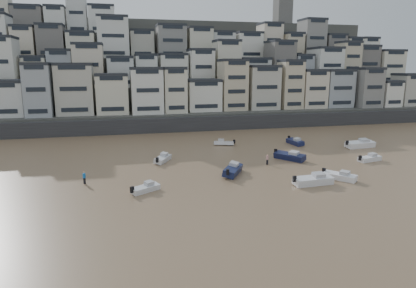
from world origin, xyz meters
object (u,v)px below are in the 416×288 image
object	(u,v)px
boat_c	(233,169)
boat_i	(295,141)
boat_a	(313,179)
boat_b	(340,175)
boat_d	(370,157)
boat_h	(224,142)
person_blue	(84,178)
boat_j	(146,187)
boat_g	(360,143)
boat_f	(163,158)
boat_e	(290,155)
person_pink	(267,159)

from	to	relation	value
boat_c	boat_i	distance (m)	25.70
boat_a	boat_c	xyz separation A→B (m)	(-9.10, 7.33, -0.01)
boat_b	boat_d	xyz separation A→B (m)	(10.90, 8.07, -0.02)
boat_h	person_blue	distance (m)	32.39
boat_j	boat_g	bearing A→B (deg)	-10.68
boat_f	boat_g	bearing A→B (deg)	-58.31
boat_b	boat_i	size ratio (longest dim) A/B	0.94
boat_c	boat_f	bearing A→B (deg)	75.21
boat_b	boat_h	distance (m)	28.09
boat_e	boat_f	world-z (taller)	boat_e
boat_c	boat_j	world-z (taller)	boat_c
boat_e	boat_g	bearing A→B (deg)	72.97
boat_d	boat_e	xyz separation A→B (m)	(-12.76, 4.08, 0.15)
person_blue	boat_h	bearing A→B (deg)	37.78
boat_a	boat_f	bearing A→B (deg)	134.00
boat_g	boat_c	bearing A→B (deg)	-163.96
boat_f	boat_i	world-z (taller)	boat_i
boat_h	boat_c	bearing A→B (deg)	100.49
boat_d	boat_e	world-z (taller)	boat_e
boat_b	boat_j	world-z (taller)	boat_b
boat_e	boat_f	bearing A→B (deg)	-134.60
boat_c	boat_d	xyz separation A→B (m)	(24.86, 1.94, -0.16)
boat_b	boat_g	bearing A→B (deg)	100.40
boat_j	person_pink	world-z (taller)	person_pink
person_blue	boat_g	bearing A→B (deg)	12.35
boat_b	person_blue	distance (m)	35.69
boat_e	boat_i	world-z (taller)	boat_e
boat_g	boat_h	bearing A→B (deg)	155.99
boat_f	person_pink	distance (m)	17.41
boat_a	boat_h	distance (m)	28.02
boat_d	boat_h	world-z (taller)	boat_d
person_pink	boat_e	bearing A→B (deg)	21.85
boat_h	person_blue	bearing A→B (deg)	60.74
boat_b	boat_i	bearing A→B (deg)	130.65
boat_e	boat_g	xyz separation A→B (m)	(17.83, 5.62, 0.09)
boat_c	boat_i	size ratio (longest dim) A/B	1.13
boat_b	boat_g	xyz separation A→B (m)	(15.97, 17.77, 0.22)
boat_b	boat_f	bearing A→B (deg)	-162.15
boat_i	person_blue	size ratio (longest dim) A/B	3.03
boat_j	boat_h	bearing A→B (deg)	23.27
boat_g	boat_i	distance (m)	12.52
boat_d	boat_h	bearing A→B (deg)	125.10
boat_b	boat_h	size ratio (longest dim) A/B	1.13
boat_c	boat_h	size ratio (longest dim) A/B	1.36
boat_b	boat_i	xyz separation A→B (m)	(4.89, 23.60, 0.04)
boat_f	boat_h	xyz separation A→B (m)	(13.74, 10.49, -0.07)
boat_a	person_pink	size ratio (longest dim) A/B	3.45
boat_f	person_blue	xyz separation A→B (m)	(-11.86, -9.35, 0.20)
boat_c	person_pink	size ratio (longest dim) A/B	3.43
boat_e	person_pink	size ratio (longest dim) A/B	3.41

